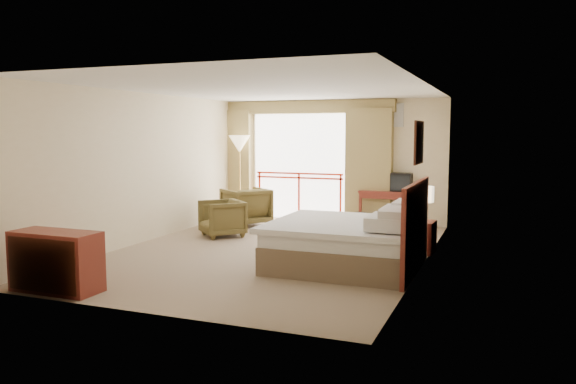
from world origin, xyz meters
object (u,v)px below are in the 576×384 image
at_px(bed, 349,242).
at_px(side_table, 221,210).
at_px(desk, 388,198).
at_px(floor_lamp, 240,147).
at_px(table_lamp, 424,195).
at_px(wastebasket, 360,220).
at_px(dresser, 56,261).
at_px(nightstand, 423,237).
at_px(tv, 401,182).
at_px(armchair_far, 246,225).
at_px(armchair_near, 222,236).

distance_m(bed, side_table, 4.01).
bearing_deg(desk, bed, -86.14).
bearing_deg(floor_lamp, bed, -45.33).
bearing_deg(table_lamp, wastebasket, 128.17).
bearing_deg(dresser, floor_lamp, 97.36).
bearing_deg(nightstand, floor_lamp, 158.03).
bearing_deg(desk, floor_lamp, -173.49).
distance_m(nightstand, desk, 2.85).
bearing_deg(floor_lamp, tv, 4.68).
bearing_deg(side_table, armchair_far, 62.55).
distance_m(table_lamp, armchair_far, 4.26).
xyz_separation_m(wastebasket, armchair_far, (-2.34, -0.64, -0.16)).
bearing_deg(wastebasket, armchair_far, -164.65).
bearing_deg(desk, side_table, -149.95).
distance_m(desk, side_table, 3.57).
height_order(bed, wastebasket, bed).
xyz_separation_m(bed, tv, (0.06, 3.93, 0.56)).
xyz_separation_m(wastebasket, armchair_near, (-2.22, -1.94, -0.16)).
distance_m(nightstand, dresser, 5.61).
xyz_separation_m(bed, desk, (-0.24, 3.99, 0.20)).
distance_m(armchair_far, side_table, 0.76).
xyz_separation_m(table_lamp, dresser, (-3.97, -4.02, -0.58)).
bearing_deg(bed, tv, 89.08).
bearing_deg(desk, nightstand, -66.37).
bearing_deg(dresser, desk, 69.29).
distance_m(wastebasket, armchair_far, 2.43).
bearing_deg(desk, dresser, -113.06).
relative_size(bed, nightstand, 4.00).
relative_size(table_lamp, side_table, 0.96).
distance_m(desk, floor_lamp, 3.54).
distance_m(armchair_far, floor_lamp, 1.93).
relative_size(table_lamp, wastebasket, 1.76).
distance_m(tv, armchair_far, 3.43).
bearing_deg(tv, wastebasket, -163.38).
height_order(wastebasket, floor_lamp, floor_lamp).
height_order(nightstand, desk, desk).
distance_m(bed, desk, 4.00).
height_order(wastebasket, armchair_near, armchair_near).
relative_size(wastebasket, armchair_far, 0.35).
height_order(desk, wastebasket, desk).
height_order(desk, tv, tv).
distance_m(table_lamp, tv, 2.63).
xyz_separation_m(desk, armchair_far, (-2.80, -1.19, -0.58)).
xyz_separation_m(nightstand, floor_lamp, (-4.47, 2.25, 1.38)).
relative_size(table_lamp, armchair_far, 0.62).
bearing_deg(side_table, nightstand, -11.32).
xyz_separation_m(desk, wastebasket, (-0.46, -0.55, -0.42)).
relative_size(table_lamp, desk, 0.49).
relative_size(floor_lamp, dresser, 1.68).
bearing_deg(dresser, nightstand, 47.75).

